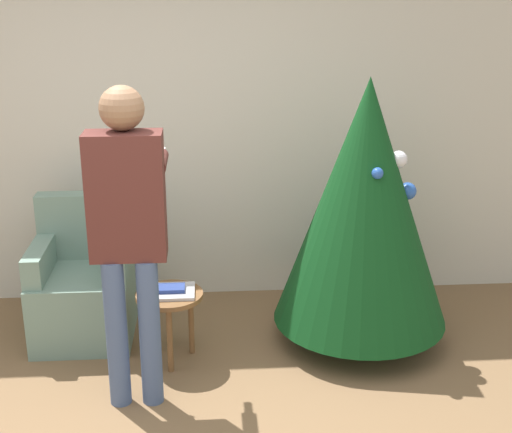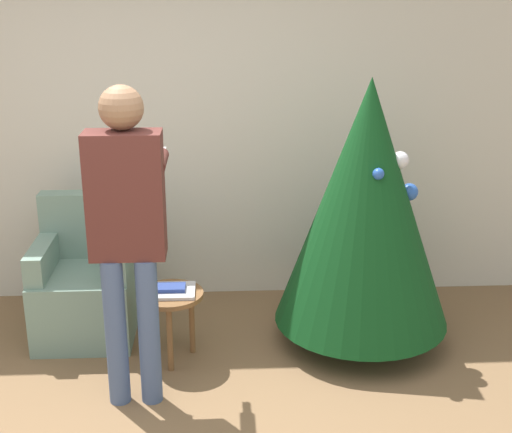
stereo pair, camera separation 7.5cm
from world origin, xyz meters
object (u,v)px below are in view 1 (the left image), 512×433
(side_stool, at_px, (170,304))
(person_standing, at_px, (128,220))
(armchair, at_px, (84,287))
(christmas_tree, at_px, (364,204))

(side_stool, bearing_deg, person_standing, -113.78)
(person_standing, relative_size, side_stool, 3.90)
(side_stool, bearing_deg, armchair, 145.54)
(christmas_tree, bearing_deg, side_stool, -171.99)
(armchair, height_order, person_standing, person_standing)
(person_standing, xyz_separation_m, side_stool, (0.18, 0.40, -0.69))
(person_standing, bearing_deg, side_stool, 66.22)
(christmas_tree, bearing_deg, person_standing, -157.71)
(armchair, relative_size, side_stool, 2.01)
(christmas_tree, height_order, side_stool, christmas_tree)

